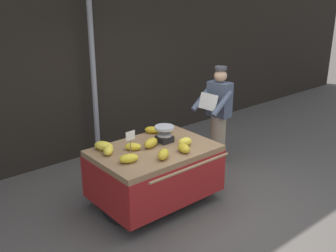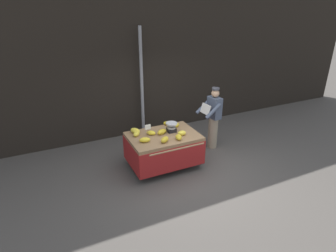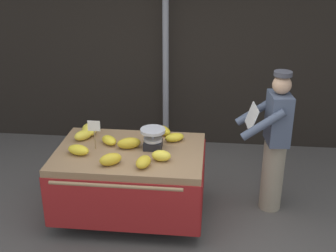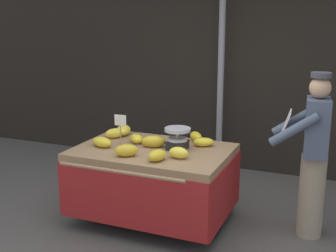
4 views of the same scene
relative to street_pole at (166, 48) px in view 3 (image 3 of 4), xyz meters
The scene contains 17 objects.
ground_plane 2.91m from the street_pole, 84.00° to the right, with size 60.00×60.00×0.00m, color #514C47.
back_wall 0.63m from the street_pole, 54.56° to the left, with size 16.00×0.24×4.07m, color black.
street_pole is the anchor object (origin of this frame).
banana_cart 2.13m from the street_pole, 95.91° to the right, with size 1.67×1.34×0.85m.
weighing_scale 1.91m from the street_pole, 88.14° to the right, with size 0.28×0.28×0.24m.
price_sign 2.04m from the street_pole, 107.17° to the right, with size 0.14×0.01×0.34m.
banana_bunch_0 1.97m from the street_pole, 96.50° to the right, with size 0.13×0.27×0.13m, color gold.
banana_bunch_1 1.94m from the street_pole, 104.54° to the right, with size 0.13×0.22×0.10m, color yellow.
banana_bunch_2 2.36m from the street_pole, 89.45° to the right, with size 0.14×0.22×0.11m, color gold.
banana_bunch_3 2.37m from the street_pole, 98.25° to the right, with size 0.13×0.24×0.13m, color gold.
banana_bunch_4 2.21m from the street_pole, 84.88° to the right, with size 0.13×0.21×0.12m, color yellow.
banana_bunch_5 2.28m from the street_pole, 109.57° to the right, with size 0.14×0.25×0.11m, color yellow.
banana_bunch_6 1.76m from the street_pole, 79.99° to the right, with size 0.14×0.23×0.10m, color yellow.
banana_bunch_7 1.96m from the street_pole, 115.34° to the right, with size 0.13×0.23×0.11m, color yellow.
banana_bunch_8 1.59m from the street_pole, 84.55° to the right, with size 0.12×0.23×0.11m, color gold.
banana_bunch_9 1.82m from the street_pole, 116.82° to the right, with size 0.17×0.28×0.12m, color yellow.
vendor_person 2.23m from the street_pole, 47.31° to the right, with size 0.61×0.56×1.71m.
Camera 3 is at (0.45, -3.79, 3.01)m, focal length 46.84 mm.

